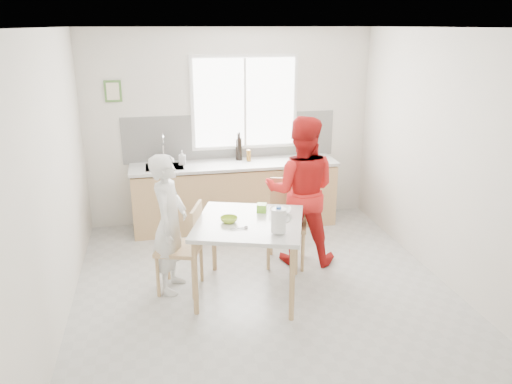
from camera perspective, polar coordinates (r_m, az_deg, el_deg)
ground at (r=5.45m, az=1.07°, el=-11.43°), size 4.50×4.50×0.00m
room_shell at (r=4.84m, az=1.18°, el=5.68°), size 4.50×4.50×4.50m
window at (r=7.02m, az=-1.29°, el=10.18°), size 1.50×0.06×1.30m
backsplash at (r=7.08m, az=-2.89°, el=6.33°), size 3.00×0.02×0.65m
picture_frame at (r=6.90m, az=-16.04°, el=11.01°), size 0.22×0.03×0.28m
kitchen_counter at (r=7.02m, az=-2.45°, el=-0.61°), size 2.84×0.64×1.37m
dining_table at (r=5.13m, az=-0.79°, el=-4.23°), size 1.35×1.35×0.82m
chair_left at (r=5.33m, az=-8.05°, el=-5.92°), size 0.56×0.56×0.96m
chair_far at (r=5.93m, az=3.60°, el=-2.94°), size 0.58×0.58×1.00m
person_white at (r=5.29m, az=-9.84°, el=-3.62°), size 0.51×0.63×1.50m
person_red at (r=5.85m, az=5.14°, el=0.12°), size 1.02×0.90×1.76m
bowl_green at (r=5.07m, az=-3.11°, el=-3.17°), size 0.22×0.22×0.05m
bowl_white at (r=5.29m, az=2.78°, el=-2.19°), size 0.30×0.30×0.06m
milk_jug at (r=4.76m, az=2.65°, el=-3.21°), size 0.20×0.15×0.26m
green_box at (r=5.33m, az=0.66°, el=-1.83°), size 0.13×0.13×0.09m
spoon at (r=4.90m, az=-2.05°, el=-4.15°), size 0.16×0.02×0.01m
cutting_board at (r=7.10m, az=6.20°, el=3.80°), size 0.38×0.30×0.01m
wine_bottle_a at (r=6.98m, az=-1.90°, el=4.94°), size 0.07×0.07×0.32m
wine_bottle_b at (r=7.00m, az=-2.06°, el=4.90°), size 0.07×0.07×0.30m
jar_amber at (r=6.94m, az=-0.85°, el=4.19°), size 0.06×0.06×0.16m
soap_bottle at (r=6.84m, az=-8.44°, el=3.93°), size 0.10×0.10×0.20m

